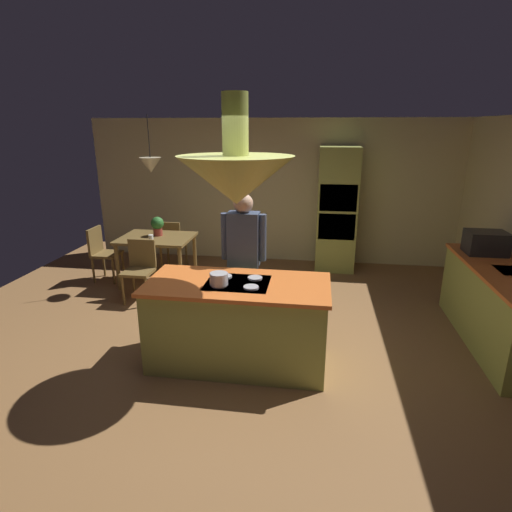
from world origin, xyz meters
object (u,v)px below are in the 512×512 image
(kitchen_island, at_px, (238,323))
(person_at_island, at_px, (244,255))
(cup_on_table, at_px, (151,238))
(chair_at_corner, at_px, (102,250))
(chair_facing_island, at_px, (140,266))
(dining_table, at_px, (157,243))
(potted_plant_on_table, at_px, (157,225))
(chair_by_back_wall, at_px, (171,242))
(cooking_pot_on_cooktop, at_px, (219,279))
(oven_tower, at_px, (337,210))
(microwave_on_counter, at_px, (486,243))

(kitchen_island, bearing_deg, person_at_island, 94.98)
(cup_on_table, bearing_deg, chair_at_corner, 167.03)
(chair_facing_island, bearing_deg, dining_table, 90.00)
(person_at_island, height_order, potted_plant_on_table, person_at_island)
(chair_facing_island, distance_m, cup_on_table, 0.53)
(person_at_island, height_order, cup_on_table, person_at_island)
(chair_by_back_wall, bearing_deg, cooking_pot_on_cooktop, 118.09)
(potted_plant_on_table, bearing_deg, cooking_pot_on_cooktop, -56.41)
(chair_facing_island, bearing_deg, cooking_pot_on_cooktop, -45.64)
(person_at_island, relative_size, cup_on_table, 18.78)
(kitchen_island, relative_size, oven_tower, 0.89)
(dining_table, bearing_deg, person_at_island, -40.21)
(microwave_on_counter, bearing_deg, oven_tower, 133.83)
(kitchen_island, relative_size, person_at_island, 1.10)
(potted_plant_on_table, relative_size, cooking_pot_on_cooktop, 1.67)
(oven_tower, xyz_separation_m, chair_by_back_wall, (-2.80, -0.49, -0.54))
(chair_facing_island, relative_size, cup_on_table, 9.67)
(cup_on_table, bearing_deg, potted_plant_on_table, 91.68)
(chair_facing_island, bearing_deg, person_at_island, -24.01)
(chair_by_back_wall, bearing_deg, oven_tower, -170.11)
(dining_table, distance_m, person_at_island, 2.17)
(microwave_on_counter, bearing_deg, chair_at_corner, 173.02)
(chair_facing_island, bearing_deg, chair_at_corner, 144.97)
(oven_tower, height_order, microwave_on_counter, oven_tower)
(person_at_island, bearing_deg, cooking_pot_on_cooktop, -96.59)
(oven_tower, relative_size, dining_table, 1.89)
(cooking_pot_on_cooktop, bearing_deg, person_at_island, 83.41)
(person_at_island, bearing_deg, microwave_on_counter, 13.83)
(person_at_island, distance_m, chair_by_back_wall, 2.66)
(oven_tower, relative_size, potted_plant_on_table, 6.98)
(chair_at_corner, xyz_separation_m, cup_on_table, (0.94, -0.22, 0.30))
(person_at_island, height_order, chair_at_corner, person_at_island)
(chair_at_corner, distance_m, potted_plant_on_table, 1.03)
(dining_table, bearing_deg, kitchen_island, -51.01)
(kitchen_island, distance_m, chair_facing_island, 2.23)
(person_at_island, bearing_deg, potted_plant_on_table, 138.01)
(microwave_on_counter, bearing_deg, cooking_pot_on_cooktop, -152.52)
(kitchen_island, distance_m, oven_tower, 3.48)
(cooking_pot_on_cooktop, bearing_deg, oven_tower, 69.52)
(oven_tower, xyz_separation_m, microwave_on_counter, (1.74, -1.81, -0.01))
(kitchen_island, distance_m, dining_table, 2.71)
(oven_tower, bearing_deg, chair_at_corner, -162.98)
(oven_tower, relative_size, cooking_pot_on_cooktop, 11.64)
(kitchen_island, xyz_separation_m, microwave_on_counter, (2.84, 1.43, 0.59))
(microwave_on_counter, height_order, cooking_pot_on_cooktop, microwave_on_counter)
(kitchen_island, relative_size, cup_on_table, 20.70)
(chair_by_back_wall, distance_m, cooking_pot_on_cooktop, 3.30)
(chair_facing_island, bearing_deg, oven_tower, 32.71)
(cooking_pot_on_cooktop, bearing_deg, microwave_on_counter, 27.48)
(oven_tower, distance_m, dining_table, 3.05)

